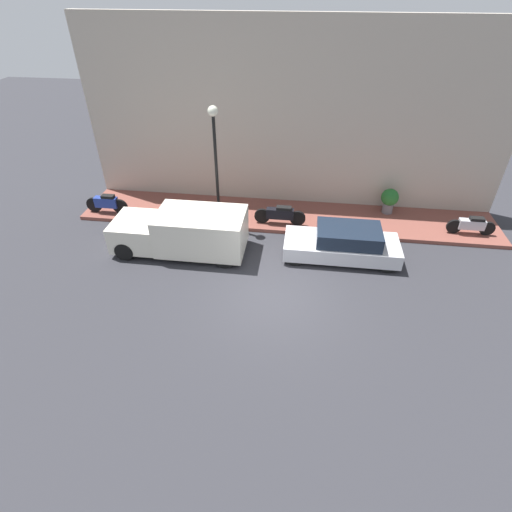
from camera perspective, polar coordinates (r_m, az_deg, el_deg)
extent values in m
plane|color=#2D2D33|center=(13.25, 2.75, -5.76)|extent=(60.00, 60.00, 0.00)
cube|color=brown|center=(17.46, 4.33, 5.72)|extent=(2.69, 17.58, 0.16)
cube|color=#B2A899|center=(17.37, 5.26, 18.88)|extent=(0.30, 17.58, 7.58)
cube|color=silver|center=(15.07, 12.04, 1.27)|extent=(1.67, 4.18, 0.56)
cube|color=#192333|center=(14.80, 13.11, 2.97)|extent=(1.47, 2.30, 0.54)
cylinder|color=black|center=(14.49, 5.61, -0.29)|extent=(0.20, 0.58, 0.58)
cylinder|color=black|center=(15.67, 5.87, 2.75)|extent=(0.20, 0.58, 0.58)
cylinder|color=black|center=(14.83, 18.42, -1.25)|extent=(0.20, 0.58, 0.58)
cylinder|color=black|center=(15.99, 17.74, 1.80)|extent=(0.20, 0.58, 0.58)
cube|color=silver|center=(14.90, -7.78, 3.54)|extent=(1.96, 3.22, 1.44)
cube|color=silver|center=(15.80, -16.46, 3.38)|extent=(1.86, 1.73, 1.01)
cube|color=#192333|center=(15.76, -17.50, 4.30)|extent=(1.66, 0.95, 0.40)
cylinder|color=black|center=(15.45, -18.27, 0.66)|extent=(0.22, 0.70, 0.70)
cylinder|color=black|center=(16.74, -16.08, 3.97)|extent=(0.22, 0.70, 0.70)
cylinder|color=black|center=(14.32, -4.50, -0.42)|extent=(0.22, 0.70, 0.70)
cylinder|color=black|center=(15.70, -3.30, 3.19)|extent=(0.22, 0.70, 0.70)
cube|color=navy|center=(18.45, -20.61, 7.22)|extent=(0.30, 0.98, 0.44)
cube|color=black|center=(18.27, -20.42, 7.98)|extent=(0.27, 0.53, 0.12)
cylinder|color=black|center=(18.80, -22.11, 6.79)|extent=(0.10, 0.67, 0.67)
cylinder|color=black|center=(18.26, -18.84, 6.71)|extent=(0.10, 0.67, 0.67)
cube|color=black|center=(16.48, 3.44, 6.07)|extent=(0.30, 1.13, 0.42)
cube|color=black|center=(16.35, 4.01, 6.85)|extent=(0.27, 0.61, 0.12)
cylinder|color=black|center=(16.62, 0.88, 5.75)|extent=(0.10, 0.64, 0.64)
cylinder|color=black|center=(16.54, 5.97, 5.39)|extent=(0.10, 0.64, 0.64)
cube|color=#B7B7BF|center=(17.96, 28.44, 4.01)|extent=(0.30, 0.98, 0.38)
cube|color=black|center=(17.89, 29.06, 4.65)|extent=(0.27, 0.54, 0.12)
cylinder|color=black|center=(17.80, 26.43, 3.81)|extent=(0.10, 0.59, 0.59)
cylinder|color=black|center=(18.27, 30.13, 3.42)|extent=(0.10, 0.59, 0.59)
cylinder|color=black|center=(15.88, -5.65, 11.78)|extent=(0.12, 0.12, 4.44)
sphere|color=silver|center=(15.09, -6.19, 19.90)|extent=(0.38, 0.38, 0.38)
cylinder|color=slate|center=(18.35, 18.29, 6.56)|extent=(0.45, 0.45, 0.43)
sphere|color=#236628|center=(18.12, 18.59, 7.96)|extent=(0.73, 0.73, 0.73)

